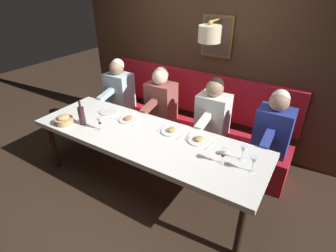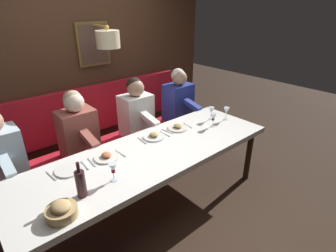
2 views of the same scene
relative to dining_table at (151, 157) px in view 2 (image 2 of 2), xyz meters
name	(u,v)px [view 2 (image 2 of 2)]	position (x,y,z in m)	size (l,w,h in m)	color
ground_plane	(152,209)	(0.00, 0.00, -0.68)	(12.00, 12.00, 0.00)	#332319
dining_table	(151,157)	(0.00, 0.00, 0.00)	(0.90, 2.76, 0.74)	silver
banquette_bench	(110,159)	(0.89, 0.00, -0.45)	(0.52, 2.96, 0.45)	red
back_wall_panel	(79,65)	(1.46, 0.00, 0.68)	(0.59, 4.16, 2.90)	#422819
diner_nearest	(178,97)	(0.88, -1.21, 0.14)	(0.60, 0.40, 0.79)	#283893
diner_near	(136,109)	(0.88, -0.45, 0.14)	(0.60, 0.40, 0.79)	white
diner_middle	(77,127)	(0.88, 0.36, 0.14)	(0.60, 0.40, 0.79)	#934C42
place_setting_0	(107,157)	(0.18, 0.39, 0.08)	(0.24, 0.32, 0.05)	silver
place_setting_1	(154,136)	(0.22, -0.22, 0.08)	(0.24, 0.32, 0.05)	silver
place_setting_2	(69,170)	(0.22, 0.75, 0.07)	(0.24, 0.32, 0.01)	silver
place_setting_3	(178,127)	(0.21, -0.57, 0.08)	(0.24, 0.33, 0.05)	silver
wine_glass_0	(226,111)	(0.01, -1.22, 0.18)	(0.07, 0.07, 0.16)	silver
wine_glass_1	(213,117)	(-0.02, -0.93, 0.18)	(0.07, 0.07, 0.16)	silver
wine_glass_2	(113,169)	(-0.17, 0.52, 0.18)	(0.07, 0.07, 0.16)	silver
wine_glass_3	(211,111)	(0.14, -1.08, 0.18)	(0.07, 0.07, 0.16)	silver
wine_bottle	(81,183)	(-0.18, 0.80, 0.18)	(0.08, 0.08, 0.30)	#33191E
bread_bowl	(62,211)	(-0.30, 1.00, 0.11)	(0.22, 0.22, 0.12)	tan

